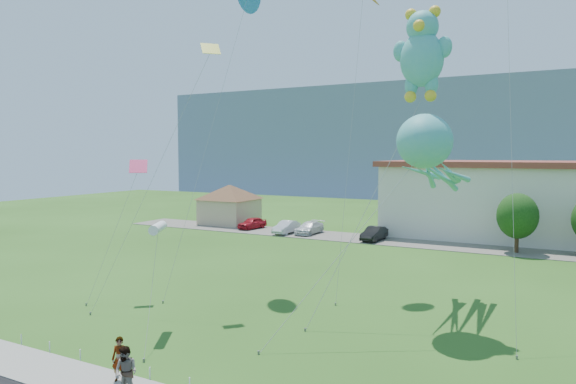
% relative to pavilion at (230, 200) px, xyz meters
% --- Properties ---
extents(ground, '(160.00, 160.00, 0.00)m').
position_rel_pavilion_xyz_m(ground, '(24.00, -38.00, -3.02)').
color(ground, '#274E15').
rests_on(ground, ground).
extents(parking_strip, '(70.00, 6.00, 0.06)m').
position_rel_pavilion_xyz_m(parking_strip, '(24.00, -3.00, -2.99)').
color(parking_strip, '#59544C').
rests_on(parking_strip, ground).
extents(hill_ridge, '(160.00, 50.00, 25.00)m').
position_rel_pavilion_xyz_m(hill_ridge, '(24.00, 82.00, 9.48)').
color(hill_ridge, slate).
rests_on(hill_ridge, ground).
extents(pavilion, '(9.20, 9.20, 5.00)m').
position_rel_pavilion_xyz_m(pavilion, '(0.00, 0.00, 0.00)').
color(pavilion, tan).
rests_on(pavilion, ground).
extents(rope_fence, '(26.05, 0.05, 0.50)m').
position_rel_pavilion_xyz_m(rope_fence, '(24.00, -39.30, -2.77)').
color(rope_fence, white).
rests_on(rope_fence, ground).
extents(tree_near, '(3.60, 3.60, 5.47)m').
position_rel_pavilion_xyz_m(tree_near, '(34.00, -4.00, 0.36)').
color(tree_near, '#3F2B19').
rests_on(tree_near, ground).
extents(pedestrian_left, '(0.76, 0.65, 1.75)m').
position_rel_pavilion_xyz_m(pedestrian_left, '(22.23, -40.11, -2.05)').
color(pedestrian_left, gray).
rests_on(pedestrian_left, sidewalk).
extents(pedestrian_right, '(0.99, 0.81, 1.89)m').
position_rel_pavilion_xyz_m(pedestrian_right, '(23.46, -41.01, -1.98)').
color(pedestrian_right, gray).
rests_on(pedestrian_right, sidewalk).
extents(parked_car_red, '(2.30, 4.22, 1.36)m').
position_rel_pavilion_xyz_m(parked_car_red, '(4.98, -2.58, -2.28)').
color(parked_car_red, '#A71420').
rests_on(parked_car_red, parking_strip).
extents(parked_car_silver, '(1.57, 4.27, 1.40)m').
position_rel_pavilion_xyz_m(parked_car_silver, '(10.28, -3.83, -2.27)').
color(parked_car_silver, silver).
rests_on(parked_car_silver, parking_strip).
extents(parked_car_white, '(2.08, 4.71, 1.35)m').
position_rel_pavilion_xyz_m(parked_car_white, '(12.69, -2.89, -2.29)').
color(parked_car_white, silver).
rests_on(parked_car_white, parking_strip).
extents(parked_car_black, '(1.77, 4.41, 1.42)m').
position_rel_pavilion_xyz_m(parked_car_black, '(20.51, -3.73, -2.25)').
color(parked_car_black, black).
rests_on(parked_car_black, parking_strip).
extents(octopus_kite, '(6.89, 14.49, 11.07)m').
position_rel_pavilion_xyz_m(octopus_kite, '(30.91, -26.00, 5.93)').
color(octopus_kite, teal).
rests_on(octopus_kite, ground).
extents(teddy_bear_kite, '(5.88, 7.07, 17.01)m').
position_rel_pavilion_xyz_m(teddy_bear_kite, '(30.25, -25.41, 11.55)').
color(teddy_bear_kite, teal).
rests_on(teddy_bear_kite, ground).
extents(small_kite_yellow, '(4.74, 6.70, 15.76)m').
position_rel_pavilion_xyz_m(small_kite_yellow, '(17.76, -29.43, 10.24)').
color(small_kite_yellow, yellow).
rests_on(small_kite_yellow, ground).
extents(small_kite_white, '(2.74, 4.90, 5.65)m').
position_rel_pavilion_xyz_m(small_kite_white, '(19.14, -34.43, 2.15)').
color(small_kite_white, white).
rests_on(small_kite_white, ground).
extents(small_kite_pink, '(1.67, 4.20, 8.64)m').
position_rel_pavilion_xyz_m(small_kite_pink, '(13.53, -30.36, 4.40)').
color(small_kite_pink, '#ED346B').
rests_on(small_kite_pink, ground).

